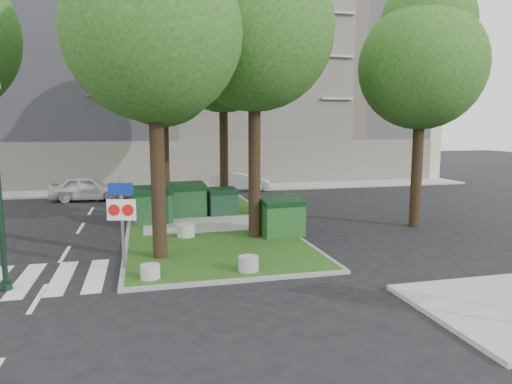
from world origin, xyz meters
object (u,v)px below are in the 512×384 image
object	(u,v)px
tree_median_far	(224,43)
dumpster_d	(282,217)
bollard_mid	(186,230)
dumpster_a	(151,205)
tree_street_right	(424,55)
dumpster_c	(222,202)
car_silver	(240,182)
tree_median_near_left	(156,15)
tree_median_near_right	(256,15)
dumpster_b	(187,200)
car_white	(88,188)
bollard_left	(150,271)
litter_bin	(257,206)
traffic_sign_pole	(122,211)
tree_median_mid	(164,60)
bollard_right	(248,264)

from	to	relation	value
tree_median_far	dumpster_d	world-z (taller)	tree_median_far
dumpster_d	bollard_mid	size ratio (longest dim) A/B	2.61
dumpster_a	dumpster_d	size ratio (longest dim) A/B	1.07
tree_street_right	dumpster_c	world-z (taller)	tree_street_right
dumpster_a	car_silver	size ratio (longest dim) A/B	0.47
tree_median_near_left	tree_median_near_right	distance (m)	4.09
dumpster_a	bollard_mid	distance (m)	3.12
tree_street_right	car_silver	bearing A→B (deg)	112.06
tree_street_right	dumpster_b	distance (m)	11.69
car_white	tree_median_near_right	bearing A→B (deg)	-141.61
tree_median_far	dumpster_c	xyz separation A→B (m)	(-0.73, -3.12, -7.60)
tree_median_near_right	dumpster_b	size ratio (longest dim) A/B	6.46
dumpster_a	dumpster_b	xyz separation A→B (m)	(1.60, 1.18, -0.01)
bollard_left	bollard_mid	world-z (taller)	bollard_mid
tree_median_near_left	tree_median_near_right	size ratio (longest dim) A/B	0.92
dumpster_a	bollard_mid	size ratio (longest dim) A/B	2.80
litter_bin	traffic_sign_pole	size ratio (longest dim) A/B	0.26
bollard_mid	car_silver	xyz separation A→B (m)	(4.62, 12.26, 0.28)
tree_median_near_right	dumpster_c	world-z (taller)	tree_median_near_right
dumpster_c	bollard_left	size ratio (longest dim) A/B	2.78
tree_median_near_left	dumpster_d	distance (m)	8.05
dumpster_b	dumpster_c	size ratio (longest dim) A/B	1.24
tree_median_far	bollard_left	size ratio (longest dim) A/B	23.23
tree_median_far	dumpster_a	distance (m)	9.42
dumpster_c	tree_median_mid	bearing A→B (deg)	171.57
car_silver	litter_bin	bearing A→B (deg)	179.00
dumpster_b	tree_median_near_right	bearing A→B (deg)	-71.54
tree_median_near_right	car_silver	xyz separation A→B (m)	(2.06, 12.70, -7.36)
tree_median_far	car_white	distance (m)	11.07
tree_street_right	bollard_left	xyz separation A→B (m)	(-10.93, -4.56, -6.68)
bollard_right	dumpster_a	bearing A→B (deg)	108.63
tree_median_mid	bollard_right	xyz separation A→B (m)	(1.75, -8.56, -6.66)
dumpster_c	traffic_sign_pole	size ratio (longest dim) A/B	0.52
dumpster_b	bollard_right	xyz separation A→B (m)	(0.88, -8.53, -0.53)
tree_median_near_right	car_white	size ratio (longest dim) A/B	2.81
dumpster_a	dumpster_b	world-z (taller)	dumpster_a
tree_street_right	bollard_right	xyz separation A→B (m)	(-8.25, -4.56, -6.66)
dumpster_c	bollard_right	size ratio (longest dim) A/B	2.49
bollard_mid	tree_median_mid	bearing A→B (deg)	96.10
dumpster_a	bollard_right	bearing A→B (deg)	-78.36
tree_street_right	dumpster_d	distance (m)	8.69
tree_median_mid	car_white	bearing A→B (deg)	122.12
traffic_sign_pole	car_white	bearing A→B (deg)	115.07
tree_median_near_right	bollard_mid	distance (m)	8.07
tree_median_mid	bollard_mid	size ratio (longest dim) A/B	15.60
dumpster_c	tree_street_right	bearing A→B (deg)	-32.97
tree_median_mid	traffic_sign_pole	world-z (taller)	tree_median_mid
dumpster_d	bollard_left	size ratio (longest dim) A/B	3.25
dumpster_a	bollard_mid	xyz separation A→B (m)	(1.16, -2.85, -0.51)
litter_bin	traffic_sign_pole	bearing A→B (deg)	-128.88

